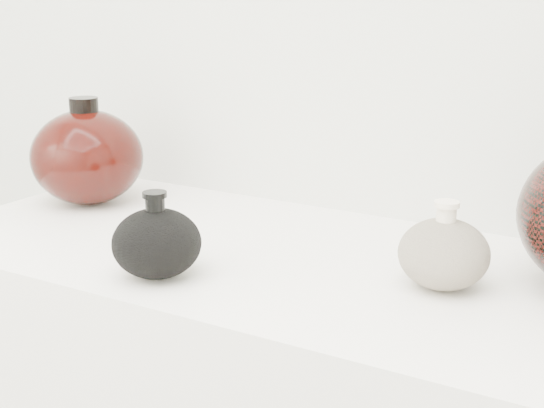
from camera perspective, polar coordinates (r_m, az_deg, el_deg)
The scene contains 3 objects.
black_gourd_vase at distance 1.02m, azimuth -8.67°, elevation -2.88°, with size 0.15×0.15×0.12m.
cream_gourd_vase at distance 1.00m, azimuth 12.81°, elevation -3.62°, with size 0.12×0.12×0.12m.
left_round_pot at distance 1.39m, azimuth -13.74°, elevation 3.49°, with size 0.23×0.23×0.19m.
Camera 1 is at (0.47, 0.04, 1.28)m, focal length 50.00 mm.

